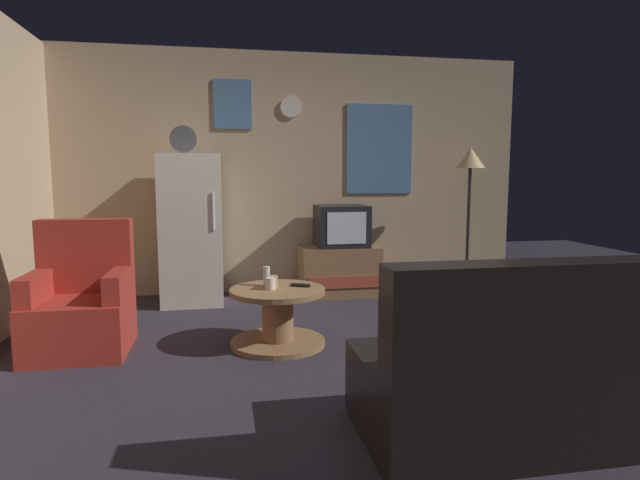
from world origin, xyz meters
name	(u,v)px	position (x,y,z in m)	size (l,w,h in m)	color
ground_plane	(341,363)	(0.00, 0.00, 0.00)	(12.00, 12.00, 0.00)	#2D2833
wall_with_art	(294,173)	(0.01, 2.45, 1.31)	(5.20, 0.12, 2.62)	tan
fridge	(192,229)	(-1.10, 1.99, 0.75)	(0.60, 0.62, 1.77)	silver
tv_stand	(339,270)	(0.45, 2.08, 0.27)	(0.84, 0.53, 0.53)	#8E6642
crt_tv	(341,226)	(0.47, 2.08, 0.75)	(0.54, 0.51, 0.44)	black
standing_lamp	(470,169)	(1.87, 1.95, 1.36)	(0.32, 0.32, 1.59)	#332D28
coffee_table	(278,317)	(-0.39, 0.48, 0.22)	(0.72, 0.72, 0.44)	#8E6642
wine_glass	(267,276)	(-0.46, 0.59, 0.52)	(0.05, 0.05, 0.15)	silver
mug_ceramic_white	(270,284)	(-0.44, 0.45, 0.49)	(0.08, 0.08, 0.09)	silver
mug_ceramic_tan	(273,282)	(-0.42, 0.52, 0.49)	(0.08, 0.08, 0.09)	tan
remote_control	(301,285)	(-0.21, 0.51, 0.45)	(0.15, 0.04, 0.02)	black
armchair	(81,305)	(-1.82, 0.63, 0.34)	(0.68, 0.68, 0.96)	#A52D23
couch	(537,376)	(0.72, -1.16, 0.31)	(1.70, 0.80, 0.92)	black
book_stack	(391,287)	(1.00, 1.97, 0.08)	(0.22, 0.16, 0.16)	#6B4F8C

